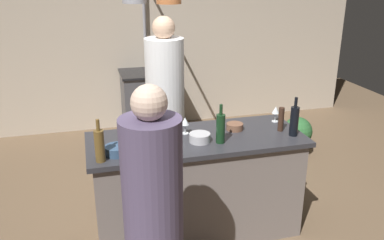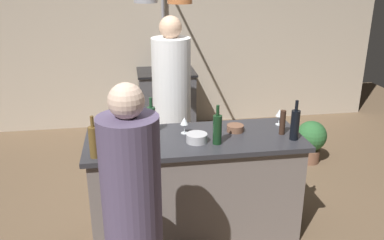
% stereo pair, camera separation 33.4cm
% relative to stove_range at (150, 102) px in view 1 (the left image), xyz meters
% --- Properties ---
extents(ground_plane, '(9.00, 9.00, 0.00)m').
position_rel_stove_range_xyz_m(ground_plane, '(0.00, -2.45, -0.45)').
color(ground_plane, brown).
extents(back_wall, '(6.40, 0.16, 2.60)m').
position_rel_stove_range_xyz_m(back_wall, '(0.00, 0.40, 0.85)').
color(back_wall, '#BCAD99').
rests_on(back_wall, ground_plane).
extents(kitchen_island, '(1.80, 0.72, 0.90)m').
position_rel_stove_range_xyz_m(kitchen_island, '(0.00, -2.45, 0.01)').
color(kitchen_island, slate).
rests_on(kitchen_island, ground_plane).
extents(stove_range, '(0.80, 0.64, 0.89)m').
position_rel_stove_range_xyz_m(stove_range, '(0.00, 0.00, 0.00)').
color(stove_range, '#47474C').
rests_on(stove_range, ground_plane).
extents(chef, '(0.38, 0.38, 1.81)m').
position_rel_stove_range_xyz_m(chef, '(-0.10, -1.64, 0.39)').
color(chef, white).
rests_on(chef, ground_plane).
extents(guest_left, '(0.35, 0.35, 1.65)m').
position_rel_stove_range_xyz_m(guest_left, '(-0.54, -3.44, 0.32)').
color(guest_left, '#594C6B').
rests_on(guest_left, ground_plane).
extents(overhead_pot_rack, '(0.60, 1.58, 2.17)m').
position_rel_stove_range_xyz_m(overhead_pot_rack, '(-0.06, -0.57, 1.21)').
color(overhead_pot_rack, gray).
rests_on(overhead_pot_rack, ground_plane).
extents(potted_plant, '(0.36, 0.36, 0.52)m').
position_rel_stove_range_xyz_m(potted_plant, '(1.61, -1.30, -0.15)').
color(potted_plant, brown).
rests_on(potted_plant, ground_plane).
extents(pepper_mill, '(0.05, 0.05, 0.21)m').
position_rel_stove_range_xyz_m(pepper_mill, '(0.74, -2.49, 0.56)').
color(pepper_mill, '#382319').
rests_on(pepper_mill, kitchen_island).
extents(wine_bottle_green, '(0.07, 0.07, 0.31)m').
position_rel_stove_range_xyz_m(wine_bottle_green, '(-0.35, -2.27, 0.57)').
color(wine_bottle_green, '#193D23').
rests_on(wine_bottle_green, kitchen_island).
extents(wine_bottle_red, '(0.07, 0.07, 0.32)m').
position_rel_stove_range_xyz_m(wine_bottle_red, '(0.16, -2.60, 0.58)').
color(wine_bottle_red, '#143319').
rests_on(wine_bottle_red, kitchen_island).
extents(wine_bottle_amber, '(0.07, 0.07, 0.32)m').
position_rel_stove_range_xyz_m(wine_bottle_amber, '(-0.79, -2.71, 0.58)').
color(wine_bottle_amber, brown).
rests_on(wine_bottle_amber, kitchen_island).
extents(wine_bottle_white, '(0.07, 0.07, 0.31)m').
position_rel_stove_range_xyz_m(wine_bottle_white, '(-0.42, -2.39, 0.57)').
color(wine_bottle_white, gray).
rests_on(wine_bottle_white, kitchen_island).
extents(wine_bottle_dark, '(0.07, 0.07, 0.33)m').
position_rel_stove_range_xyz_m(wine_bottle_dark, '(0.80, -2.61, 0.58)').
color(wine_bottle_dark, black).
rests_on(wine_bottle_dark, kitchen_island).
extents(wine_glass_near_right_guest, '(0.07, 0.07, 0.15)m').
position_rel_stove_range_xyz_m(wine_glass_near_right_guest, '(0.79, -2.27, 0.56)').
color(wine_glass_near_right_guest, silver).
rests_on(wine_glass_near_right_guest, kitchen_island).
extents(wine_glass_near_left_guest, '(0.07, 0.07, 0.15)m').
position_rel_stove_range_xyz_m(wine_glass_near_left_guest, '(-0.07, -2.35, 0.56)').
color(wine_glass_near_left_guest, silver).
rests_on(wine_glass_near_left_guest, kitchen_island).
extents(mixing_bowl_steel, '(0.17, 0.17, 0.07)m').
position_rel_stove_range_xyz_m(mixing_bowl_steel, '(0.00, -2.54, 0.49)').
color(mixing_bowl_steel, '#B7B7BC').
rests_on(mixing_bowl_steel, kitchen_island).
extents(mixing_bowl_wooden, '(0.15, 0.15, 0.06)m').
position_rel_stove_range_xyz_m(mixing_bowl_wooden, '(0.37, -2.37, 0.48)').
color(mixing_bowl_wooden, brown).
rests_on(mixing_bowl_wooden, kitchen_island).
extents(mixing_bowl_blue, '(0.18, 0.18, 0.07)m').
position_rel_stove_range_xyz_m(mixing_bowl_blue, '(-0.67, -2.62, 0.49)').
color(mixing_bowl_blue, '#334C6B').
rests_on(mixing_bowl_blue, kitchen_island).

